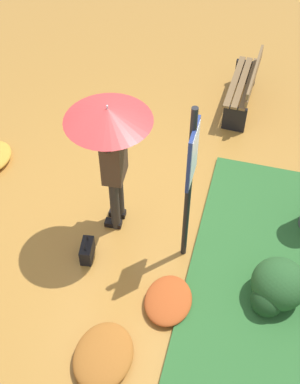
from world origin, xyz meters
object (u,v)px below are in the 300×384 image
handbag (87,250)px  person_with_umbrella (111,137)px  info_sign_post (191,172)px  park_bench (244,85)px

handbag → person_with_umbrella: bearing=160.1°
person_with_umbrella → info_sign_post: 0.97m
info_sign_post → park_bench: 3.33m
info_sign_post → handbag: 1.79m
park_bench → info_sign_post: bearing=-4.9°
person_with_umbrella → handbag: 1.55m
person_with_umbrella → handbag: (0.57, -0.21, -1.42)m
handbag → park_bench: 3.81m
info_sign_post → park_bench: (-3.15, 0.27, -1.04)m
person_with_umbrella → info_sign_post: (0.20, 0.95, -0.11)m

